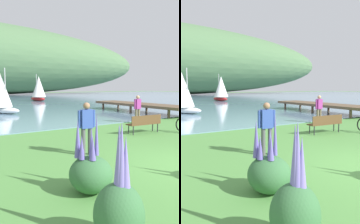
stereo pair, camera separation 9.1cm
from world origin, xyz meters
TOP-DOWN VIEW (x-y plane):
  - park_bench_near_camera at (2.48, 4.21)m, footprint 1.82×0.58m
  - person_at_shoreline at (4.43, 6.72)m, footprint 0.61×0.26m
  - person_on_the_grass at (-1.78, 2.59)m, footprint 0.61×0.27m
  - echium_bush_closest_to_camera at (-3.74, -1.43)m, footprint 0.71×0.71m
  - echium_bush_far_cluster at (-3.17, 0.19)m, footprint 0.92×0.92m
  - sailboat_nearest_to_shore at (7.62, 32.21)m, footprint 2.61×3.76m
  - sailboat_mid_bay at (-1.46, 16.53)m, footprint 2.72×3.13m
  - pier_dock at (9.00, 11.31)m, footprint 2.40×10.00m

SIDE VIEW (x-z plane):
  - echium_bush_far_cluster at x=-3.17m, z-range -0.39..1.27m
  - park_bench_near_camera at x=2.48m, z-range 0.08..0.96m
  - echium_bush_closest_to_camera at x=-3.74m, z-range -0.34..1.42m
  - pier_dock at x=9.00m, z-range 0.29..1.09m
  - person_at_shoreline at x=4.43m, z-range 0.12..1.83m
  - person_on_the_grass at x=-1.78m, z-range 0.12..1.83m
  - sailboat_mid_bay at x=-1.46m, z-range -0.07..3.65m
  - sailboat_nearest_to_shore at x=7.62m, z-range -0.09..4.18m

